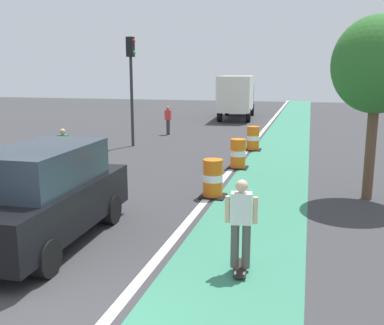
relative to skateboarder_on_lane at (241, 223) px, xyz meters
The scene contains 13 objects.
ground_plane 3.57m from the skateboarder_on_lane, 136.74° to the right, with size 100.00×100.00×0.00m, color #38383A.
bike_lane_strip 9.68m from the skateboarder_on_lane, 90.66° to the left, with size 2.50×80.00×0.01m, color #387F60.
lane_divider_stripe 9.81m from the skateboarder_on_lane, 99.49° to the left, with size 0.20×80.00×0.01m, color silver.
skateboarder_on_lane is the anchor object (origin of this frame).
parked_suv_nearest 4.12m from the skateboarder_on_lane, behind, with size 2.05×4.66×2.04m.
traffic_barrel_front 4.86m from the skateboarder_on_lane, 108.00° to the left, with size 0.73×0.73×1.09m.
traffic_barrel_mid 8.76m from the skateboarder_on_lane, 99.31° to the left, with size 0.73×0.73×1.09m.
traffic_barrel_back 12.75m from the skateboarder_on_lane, 96.14° to the left, with size 0.73×0.73×1.09m.
delivery_truck_down_block 26.69m from the skateboarder_on_lane, 99.35° to the left, with size 2.85×7.75×3.23m.
traffic_light_corner 14.46m from the skateboarder_on_lane, 119.94° to the left, with size 0.41×0.32×5.10m.
pedestrian_crossing 17.87m from the skateboarder_on_lane, 112.00° to the left, with size 0.34×0.20×1.61m.
pedestrian_waiting 9.31m from the skateboarder_on_lane, 139.50° to the left, with size 0.34×0.20×1.61m.
street_tree_sidewalk 6.78m from the skateboarder_on_lane, 63.72° to the left, with size 2.40×2.40×5.00m.
Camera 1 is at (3.57, -4.99, 3.50)m, focal length 41.43 mm.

